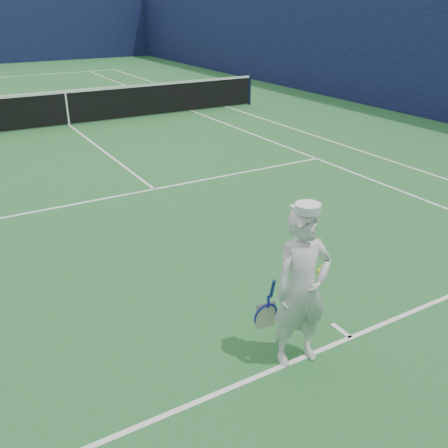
{
  "coord_description": "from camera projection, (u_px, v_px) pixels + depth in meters",
  "views": [
    {
      "loc": [
        -3.48,
        -15.06,
        3.4
      ],
      "look_at": [
        -0.72,
        -10.35,
        0.95
      ],
      "focal_mm": 40.0,
      "sensor_mm": 36.0,
      "label": 1
    }
  ],
  "objects": [
    {
      "name": "ground",
      "position": [
        69.0,
        125.0,
        14.85
      ],
      "size": [
        80.0,
        80.0,
        0.0
      ],
      "primitive_type": "plane",
      "color": "#27682F",
      "rests_on": "ground"
    },
    {
      "name": "court_markings",
      "position": [
        69.0,
        125.0,
        14.85
      ],
      "size": [
        11.03,
        23.83,
        0.01
      ],
      "color": "white",
      "rests_on": "ground"
    },
    {
      "name": "windscreen_fence",
      "position": [
        60.0,
        55.0,
        14.03
      ],
      "size": [
        20.12,
        36.12,
        4.0
      ],
      "color": "#10163A",
      "rests_on": "ground"
    },
    {
      "name": "tennis_net",
      "position": [
        67.0,
        107.0,
        14.62
      ],
      "size": [
        12.88,
        0.09,
        1.07
      ],
      "color": "#141E4C",
      "rests_on": "ground"
    },
    {
      "name": "tennis_player",
      "position": [
        302.0,
        288.0,
        4.85
      ],
      "size": [
        0.75,
        0.55,
        1.73
      ],
      "rotation": [
        0.0,
        0.0,
        -0.14
      ],
      "color": "white",
      "rests_on": "ground"
    }
  ]
}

